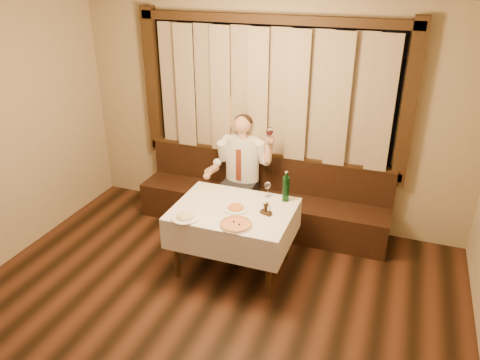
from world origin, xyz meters
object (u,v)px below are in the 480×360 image
(green_bottle, at_px, (286,188))
(seated_man, at_px, (241,165))
(pasta_red, at_px, (236,206))
(cruet_caddy, at_px, (266,210))
(pizza, at_px, (236,224))
(pasta_cream, at_px, (185,215))
(dining_table, at_px, (234,217))
(banquette, at_px, (262,203))

(green_bottle, distance_m, seated_man, 0.93)
(pasta_red, bearing_deg, green_bottle, 40.54)
(pasta_red, relative_size, cruet_caddy, 2.13)
(cruet_caddy, height_order, seated_man, seated_man)
(pizza, relative_size, pasta_cream, 1.16)
(pizza, distance_m, pasta_cream, 0.54)
(dining_table, relative_size, seated_man, 0.87)
(banquette, height_order, dining_table, banquette)
(pizza, bearing_deg, seated_man, 107.99)
(cruet_caddy, bearing_deg, pasta_red, -158.16)
(cruet_caddy, bearing_deg, pasta_cream, -133.55)
(dining_table, bearing_deg, pizza, -65.41)
(banquette, height_order, pasta_cream, banquette)
(banquette, distance_m, pizza, 1.44)
(dining_table, bearing_deg, cruet_caddy, -0.63)
(green_bottle, xyz_separation_m, seated_man, (-0.73, 0.57, -0.06))
(pizza, bearing_deg, dining_table, 114.59)
(cruet_caddy, bearing_deg, pizza, -103.33)
(banquette, height_order, pizza, banquette)
(pasta_cream, relative_size, cruet_caddy, 2.24)
(banquette, distance_m, pasta_cream, 1.53)
(green_bottle, bearing_deg, cruet_caddy, -106.68)
(seated_man, bearing_deg, pasta_red, -73.01)
(pizza, xyz_separation_m, green_bottle, (0.32, 0.69, 0.13))
(pasta_red, distance_m, pasta_cream, 0.55)
(pasta_red, bearing_deg, pasta_cream, -138.77)
(dining_table, bearing_deg, green_bottle, 37.43)
(green_bottle, relative_size, cruet_caddy, 2.70)
(seated_man, bearing_deg, cruet_caddy, -56.39)
(cruet_caddy, bearing_deg, banquette, 129.26)
(pizza, height_order, pasta_red, pasta_red)
(pasta_red, height_order, seated_man, seated_man)
(pasta_red, bearing_deg, dining_table, 152.68)
(dining_table, bearing_deg, seated_man, 105.52)
(dining_table, height_order, pizza, pizza)
(green_bottle, relative_size, seated_man, 0.24)
(pizza, distance_m, seated_man, 1.33)
(banquette, xyz_separation_m, pasta_cream, (-0.38, -1.40, 0.49))
(banquette, distance_m, cruet_caddy, 1.20)
(pizza, distance_m, pasta_red, 0.34)
(cruet_caddy, bearing_deg, green_bottle, 93.08)
(green_bottle, bearing_deg, seated_man, 142.08)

